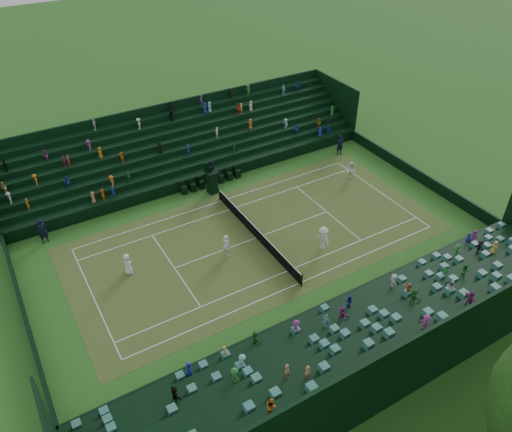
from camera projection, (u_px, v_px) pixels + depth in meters
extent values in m
plane|color=#2D6B21|center=(256.00, 238.00, 36.28)|extent=(160.00, 160.00, 0.00)
cube|color=#316E24|center=(256.00, 238.00, 36.28)|extent=(12.97, 26.77, 0.01)
cube|color=black|center=(416.00, 174.00, 42.49)|extent=(17.17, 0.20, 1.00)
cube|color=black|center=(25.00, 317.00, 29.49)|extent=(17.17, 0.20, 1.00)
cube|color=black|center=(327.00, 308.00, 30.11)|extent=(0.20, 31.77, 1.00)
cube|color=black|center=(205.00, 179.00, 41.87)|extent=(0.20, 31.77, 1.00)
cube|color=black|center=(332.00, 313.00, 29.76)|extent=(0.80, 32.00, 1.00)
cube|color=black|center=(341.00, 319.00, 29.07)|extent=(0.80, 32.00, 1.45)
cube|color=black|center=(350.00, 326.00, 28.38)|extent=(0.80, 32.00, 1.90)
cube|color=black|center=(360.00, 332.00, 27.70)|extent=(0.80, 32.00, 2.35)
cube|color=black|center=(370.00, 340.00, 27.01)|extent=(0.80, 32.00, 2.80)
cube|color=black|center=(381.00, 347.00, 26.32)|extent=(0.80, 32.00, 3.25)
cube|color=black|center=(392.00, 355.00, 25.63)|extent=(0.80, 32.00, 3.70)
cube|color=black|center=(404.00, 363.00, 24.94)|extent=(0.80, 32.00, 4.15)
cube|color=black|center=(413.00, 366.00, 24.37)|extent=(0.20, 32.00, 4.90)
cube|color=black|center=(202.00, 176.00, 42.22)|extent=(0.80, 32.00, 1.00)
cube|color=black|center=(198.00, 170.00, 42.64)|extent=(0.80, 32.00, 1.45)
cube|color=black|center=(194.00, 163.00, 43.06)|extent=(0.80, 32.00, 1.90)
cube|color=black|center=(190.00, 157.00, 43.48)|extent=(0.80, 32.00, 2.35)
cube|color=black|center=(186.00, 151.00, 43.90)|extent=(0.80, 32.00, 2.80)
cube|color=black|center=(182.00, 145.00, 44.32)|extent=(0.80, 32.00, 3.25)
cube|color=black|center=(178.00, 139.00, 44.74)|extent=(0.80, 32.00, 3.70)
cube|color=black|center=(174.00, 133.00, 45.16)|extent=(0.80, 32.00, 4.15)
cube|color=black|center=(172.00, 127.00, 45.29)|extent=(0.20, 32.00, 4.90)
cylinder|color=black|center=(219.00, 194.00, 39.98)|extent=(0.10, 0.10, 1.06)
cylinder|color=black|center=(302.00, 280.00, 31.96)|extent=(0.10, 0.10, 1.06)
cube|color=black|center=(256.00, 233.00, 36.01)|extent=(11.57, 0.02, 0.86)
cube|color=white|center=(256.00, 228.00, 35.73)|extent=(11.57, 0.04, 0.07)
cube|color=black|center=(212.00, 183.00, 40.60)|extent=(0.72, 0.72, 1.86)
cube|color=black|center=(211.00, 172.00, 40.02)|extent=(0.93, 0.93, 0.10)
cube|color=black|center=(209.00, 166.00, 40.06)|extent=(0.08, 0.93, 0.72)
imported|color=black|center=(211.00, 166.00, 39.71)|extent=(0.42, 0.51, 0.96)
cube|color=black|center=(184.00, 190.00, 40.77)|extent=(0.45, 0.45, 0.72)
cube|color=black|center=(182.00, 184.00, 40.65)|extent=(0.05, 0.45, 0.45)
cube|color=black|center=(193.00, 187.00, 41.09)|extent=(0.45, 0.45, 0.72)
cube|color=black|center=(191.00, 181.00, 40.98)|extent=(0.05, 0.45, 0.45)
cube|color=black|center=(202.00, 184.00, 41.42)|extent=(0.45, 0.45, 0.72)
cube|color=black|center=(200.00, 179.00, 41.31)|extent=(0.05, 0.45, 0.45)
cube|color=black|center=(221.00, 179.00, 42.16)|extent=(0.45, 0.45, 0.72)
cube|color=black|center=(219.00, 173.00, 42.05)|extent=(0.05, 0.45, 0.45)
cube|color=black|center=(229.00, 176.00, 42.49)|extent=(0.45, 0.45, 0.72)
cube|color=black|center=(228.00, 170.00, 42.37)|extent=(0.05, 0.45, 0.45)
cube|color=black|center=(237.00, 174.00, 42.81)|extent=(0.45, 0.45, 0.72)
cube|color=black|center=(236.00, 168.00, 42.70)|extent=(0.05, 0.45, 0.45)
imported|color=white|center=(128.00, 264.00, 32.83)|extent=(0.79, 0.53, 1.59)
imported|color=white|center=(226.00, 245.00, 34.22)|extent=(0.78, 0.69, 1.78)
imported|color=white|center=(351.00, 171.00, 42.33)|extent=(0.94, 0.84, 1.61)
imported|color=white|center=(323.00, 238.00, 34.86)|extent=(1.21, 0.77, 1.80)
imported|color=black|center=(340.00, 145.00, 45.73)|extent=(0.50, 0.73, 1.93)
imported|color=black|center=(43.00, 231.00, 35.37)|extent=(0.62, 0.80, 1.97)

